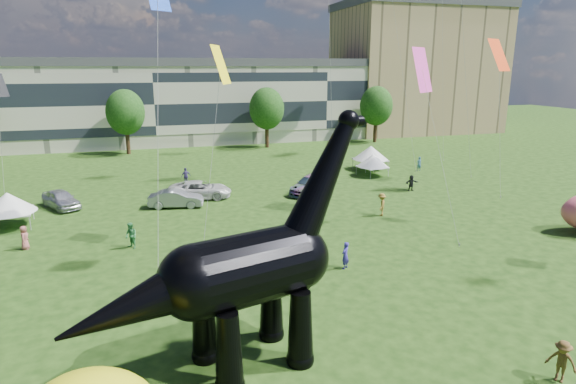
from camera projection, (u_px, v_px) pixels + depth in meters
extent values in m
plane|color=#16330C|center=(387.00, 339.00, 21.61)|extent=(220.00, 220.00, 0.00)
cube|color=beige|center=(154.00, 105.00, 75.30)|extent=(78.00, 11.00, 12.00)
cube|color=tan|center=(416.00, 71.00, 90.21)|extent=(28.00, 18.00, 22.00)
cylinder|color=#382314|center=(128.00, 143.00, 66.96)|extent=(0.56, 0.56, 3.20)
ellipsoid|color=#14380F|center=(125.00, 108.00, 65.76)|extent=(5.20, 5.20, 6.24)
cylinder|color=#382314|center=(267.00, 137.00, 72.54)|extent=(0.56, 0.56, 3.20)
ellipsoid|color=#14380F|center=(267.00, 105.00, 71.35)|extent=(5.20, 5.20, 6.24)
cylinder|color=#382314|center=(375.00, 132.00, 77.56)|extent=(0.56, 0.56, 3.20)
ellipsoid|color=#14380F|center=(376.00, 103.00, 76.37)|extent=(5.20, 5.20, 6.24)
cone|color=black|center=(229.00, 352.00, 17.83)|extent=(1.36, 1.36, 3.20)
cone|color=black|center=(204.00, 324.00, 19.75)|extent=(1.36, 1.36, 3.20)
sphere|color=black|center=(206.00, 355.00, 20.10)|extent=(1.17, 1.17, 1.17)
cone|color=black|center=(300.00, 328.00, 19.48)|extent=(1.36, 1.36, 3.20)
sphere|color=black|center=(300.00, 358.00, 19.83)|extent=(1.17, 1.17, 1.17)
cone|color=black|center=(271.00, 305.00, 21.40)|extent=(1.36, 1.36, 3.20)
sphere|color=black|center=(272.00, 333.00, 21.75)|extent=(1.17, 1.17, 1.17)
cylinder|color=black|center=(248.00, 269.00, 18.91)|extent=(5.08, 3.97, 2.88)
sphere|color=black|center=(195.00, 282.00, 17.76)|extent=(2.88, 2.88, 2.88)
sphere|color=black|center=(296.00, 257.00, 20.07)|extent=(2.77, 2.77, 2.77)
cone|color=black|center=(322.00, 181.00, 19.96)|extent=(4.29, 2.61, 5.64)
sphere|color=black|center=(349.00, 121.00, 20.01)|extent=(0.89, 0.89, 0.89)
cylinder|color=black|center=(355.00, 121.00, 20.19)|extent=(0.84, 0.65, 0.47)
cone|color=black|center=(135.00, 306.00, 16.71)|extent=(6.03, 3.66, 3.13)
imported|color=silver|center=(61.00, 199.00, 41.41)|extent=(3.97, 4.98, 1.59)
imported|color=gray|center=(176.00, 199.00, 41.66)|extent=(4.86, 2.47, 1.53)
imported|color=silver|center=(200.00, 190.00, 44.54)|extent=(6.22, 3.82, 1.61)
imported|color=#595960|center=(311.00, 185.00, 46.35)|extent=(5.72, 5.74, 1.67)
cube|color=white|center=(372.00, 167.00, 53.76)|extent=(3.25, 3.25, 0.11)
cone|color=white|center=(373.00, 160.00, 53.57)|extent=(4.12, 4.12, 1.36)
cylinder|color=#999999|center=(370.00, 175.00, 52.21)|extent=(0.05, 0.05, 1.00)
cylinder|color=#999999|center=(388.00, 172.00, 53.42)|extent=(0.05, 0.05, 1.00)
cylinder|color=#999999|center=(356.00, 170.00, 54.35)|extent=(0.05, 0.05, 1.00)
cylinder|color=#999999|center=(374.00, 168.00, 55.56)|extent=(0.05, 0.05, 1.00)
cube|color=silver|center=(370.00, 160.00, 56.87)|extent=(3.49, 3.49, 0.13)
cone|color=silver|center=(371.00, 153.00, 56.65)|extent=(4.42, 4.42, 1.61)
cylinder|color=#999999|center=(366.00, 168.00, 55.13)|extent=(0.06, 0.06, 1.18)
cylinder|color=#999999|center=(388.00, 166.00, 56.21)|extent=(0.06, 0.06, 1.18)
cylinder|color=#999999|center=(353.00, 163.00, 57.82)|extent=(0.06, 0.06, 1.18)
cylinder|color=#999999|center=(374.00, 161.00, 58.90)|extent=(0.06, 0.06, 1.18)
cube|color=white|center=(10.00, 213.00, 36.48)|extent=(3.38, 3.38, 0.12)
cone|color=white|center=(8.00, 202.00, 36.27)|extent=(4.28, 4.28, 1.53)
cylinder|color=#999999|center=(30.00, 223.00, 35.89)|extent=(0.06, 0.06, 1.12)
cylinder|color=#999999|center=(33.00, 212.00, 38.43)|extent=(0.06, 0.06, 1.12)
imported|color=maroon|center=(283.00, 254.00, 29.32)|extent=(0.92, 0.85, 1.58)
imported|color=#358447|center=(131.00, 236.00, 32.16)|extent=(1.05, 1.10, 1.79)
imported|color=#A55852|center=(24.00, 238.00, 32.03)|extent=(0.58, 0.84, 1.64)
imported|color=black|center=(411.00, 183.00, 47.17)|extent=(1.50, 0.57, 1.59)
imported|color=#48377C|center=(186.00, 176.00, 49.73)|extent=(1.11, 0.75, 1.75)
imported|color=brown|center=(562.00, 361.00, 18.51)|extent=(1.12, 1.29, 1.73)
imported|color=#372B9E|center=(345.00, 255.00, 28.95)|extent=(0.73, 0.70, 1.68)
imported|color=teal|center=(419.00, 164.00, 56.32)|extent=(0.64, 0.45, 1.66)
imported|color=olive|center=(382.00, 205.00, 39.24)|extent=(1.25, 1.41, 1.89)
plane|color=#F34010|center=(499.00, 55.00, 46.20)|extent=(3.69, 2.83, 3.03)
plane|color=yellow|center=(221.00, 65.00, 28.20)|extent=(1.68, 2.41, 2.24)
plane|color=#DD3DA5|center=(422.00, 70.00, 35.87)|extent=(3.24, 2.70, 3.28)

